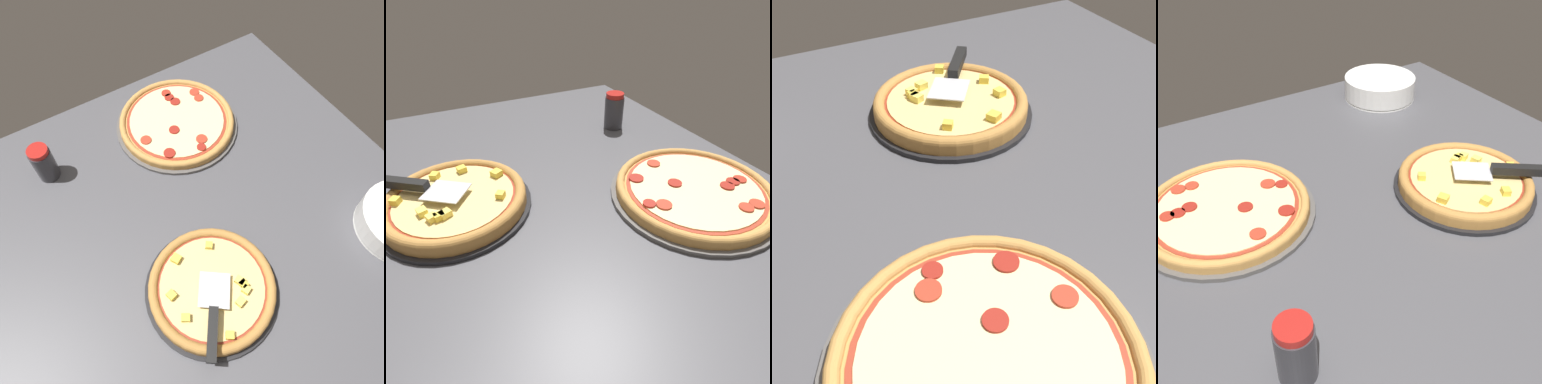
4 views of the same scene
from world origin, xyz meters
The scene contains 7 objects.
ground_plane centered at (0.00, 0.00, -1.80)cm, with size 131.82×119.16×3.60cm, color #4C4C51.
pizza_pan_front centered at (-3.44, -16.20, 0.50)cm, with size 33.01×33.01×1.00cm, color black.
pizza_front centered at (-3.44, -16.20, 2.70)cm, with size 31.03×31.03×3.95cm.
pizza_pan_back centered at (16.93, 34.45, 0.50)cm, with size 38.65×38.65×1.00cm, color #565451.
pizza_back centered at (16.93, 34.44, 2.27)cm, with size 36.33×36.33×2.53cm.
serving_spatula centered at (-8.47, -23.85, 5.76)cm, with size 15.87×19.08×2.00cm.
parmesan_shaker centered at (-24.62, 38.24, 5.78)cm, with size 6.23×6.23×11.76cm.
Camera 1 is at (-21.98, -36.57, 92.20)cm, focal length 35.00 mm.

